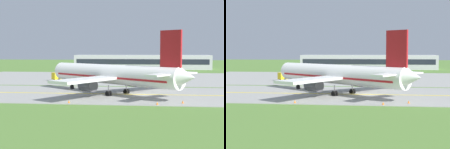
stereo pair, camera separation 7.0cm
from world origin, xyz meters
TOP-DOWN VIEW (x-y plane):
  - ground_plane at (0.00, 0.00)m, footprint 500.00×500.00m
  - taxiway_strip at (0.00, 0.00)m, footprint 240.00×28.00m
  - apron_pad at (10.00, 42.00)m, footprint 140.00×52.00m
  - taxiway_centreline at (0.00, 0.00)m, footprint 220.00×0.60m
  - airplane_lead at (-5.63, -0.10)m, footprint 33.27×29.34m
  - service_truck_baggage at (-24.16, 29.12)m, footprint 5.73×5.66m
  - terminal_building at (-2.35, 97.50)m, footprint 64.78×12.96m
  - traffic_cone_near_edge at (-11.73, -12.92)m, footprint 0.44×0.44m
  - traffic_cone_mid_edge at (7.74, -11.04)m, footprint 0.44×0.44m
  - traffic_cone_far_edge at (3.38, -13.03)m, footprint 0.44×0.44m

SIDE VIEW (x-z plane):
  - ground_plane at x=0.00m, z-range 0.00..0.00m
  - taxiway_strip at x=0.00m, z-range 0.00..0.10m
  - apron_pad at x=10.00m, z-range 0.00..0.10m
  - taxiway_centreline at x=0.00m, z-range 0.10..0.11m
  - traffic_cone_near_edge at x=-11.73m, z-range 0.00..0.60m
  - traffic_cone_mid_edge at x=7.74m, z-range 0.00..0.60m
  - traffic_cone_far_edge at x=3.38m, z-range 0.00..0.60m
  - service_truck_baggage at x=-24.16m, z-range 0.23..2.83m
  - terminal_building at x=-2.35m, z-range -0.59..7.37m
  - airplane_lead at x=-5.63m, z-range -2.22..10.48m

